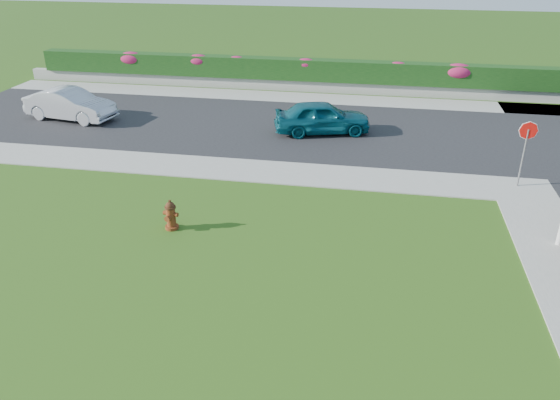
% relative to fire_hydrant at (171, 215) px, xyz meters
% --- Properties ---
extents(ground, '(120.00, 120.00, 0.00)m').
position_rel_fire_hydrant_xyz_m(ground, '(3.54, -4.41, -0.43)').
color(ground, black).
rests_on(ground, ground).
extents(street_far, '(26.00, 8.00, 0.04)m').
position_rel_fire_hydrant_xyz_m(street_far, '(-1.46, 9.59, -0.41)').
color(street_far, black).
rests_on(street_far, ground).
extents(sidewalk_far, '(24.00, 2.00, 0.04)m').
position_rel_fire_hydrant_xyz_m(sidewalk_far, '(-2.46, 4.59, -0.41)').
color(sidewalk_far, gray).
rests_on(sidewalk_far, ground).
extents(curb_corner, '(2.00, 2.00, 0.04)m').
position_rel_fire_hydrant_xyz_m(curb_corner, '(10.54, 4.59, -0.41)').
color(curb_corner, gray).
rests_on(curb_corner, ground).
extents(sidewalk_beyond, '(34.00, 2.00, 0.04)m').
position_rel_fire_hydrant_xyz_m(sidewalk_beyond, '(2.54, 14.59, -0.41)').
color(sidewalk_beyond, gray).
rests_on(sidewalk_beyond, ground).
extents(retaining_wall, '(34.00, 0.40, 0.60)m').
position_rel_fire_hydrant_xyz_m(retaining_wall, '(2.54, 16.09, -0.13)').
color(retaining_wall, gray).
rests_on(retaining_wall, ground).
extents(hedge, '(32.00, 0.90, 1.10)m').
position_rel_fire_hydrant_xyz_m(hedge, '(2.54, 16.19, 0.72)').
color(hedge, black).
rests_on(hedge, retaining_wall).
extents(fire_hydrant, '(0.47, 0.44, 0.90)m').
position_rel_fire_hydrant_xyz_m(fire_hydrant, '(0.00, 0.00, 0.00)').
color(fire_hydrant, '#4A1A0B').
rests_on(fire_hydrant, ground).
extents(sedan_teal, '(4.30, 2.61, 1.37)m').
position_rel_fire_hydrant_xyz_m(sedan_teal, '(3.31, 9.16, 0.30)').
color(sedan_teal, '#0C4D5C').
rests_on(sedan_teal, street_far).
extents(sedan_silver, '(4.37, 2.14, 1.38)m').
position_rel_fire_hydrant_xyz_m(sedan_silver, '(-8.16, 9.02, 0.30)').
color(sedan_silver, '#B2B4BA').
rests_on(sedan_silver, street_far).
extents(stop_sign, '(0.62, 0.07, 2.29)m').
position_rel_fire_hydrant_xyz_m(stop_sign, '(10.40, 4.88, 1.25)').
color(stop_sign, slate).
rests_on(stop_sign, ground).
extents(flower_clump_a, '(1.47, 0.94, 0.73)m').
position_rel_fire_hydrant_xyz_m(flower_clump_a, '(-8.30, 16.09, 0.98)').
color(flower_clump_a, '#AB1D47').
rests_on(flower_clump_a, hedge).
extents(flower_clump_b, '(1.29, 0.83, 0.65)m').
position_rel_fire_hydrant_xyz_m(flower_clump_b, '(-4.34, 16.09, 1.01)').
color(flower_clump_b, '#AB1D47').
rests_on(flower_clump_b, hedge).
extents(flower_clump_c, '(1.02, 0.66, 0.51)m').
position_rel_fire_hydrant_xyz_m(flower_clump_c, '(-2.17, 16.09, 1.07)').
color(flower_clump_c, '#AB1D47').
rests_on(flower_clump_c, hedge).
extents(flower_clump_d, '(1.16, 0.74, 0.58)m').
position_rel_fire_hydrant_xyz_m(flower_clump_d, '(1.63, 16.09, 1.04)').
color(flower_clump_d, '#AB1D47').
rests_on(flower_clump_d, hedge).
extents(flower_clump_e, '(1.09, 0.70, 0.55)m').
position_rel_fire_hydrant_xyz_m(flower_clump_e, '(6.45, 16.09, 1.05)').
color(flower_clump_e, '#AB1D47').
rests_on(flower_clump_e, hedge).
extents(flower_clump_f, '(1.57, 1.01, 0.78)m').
position_rel_fire_hydrant_xyz_m(flower_clump_f, '(9.50, 16.09, 0.96)').
color(flower_clump_f, '#AB1D47').
rests_on(flower_clump_f, hedge).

